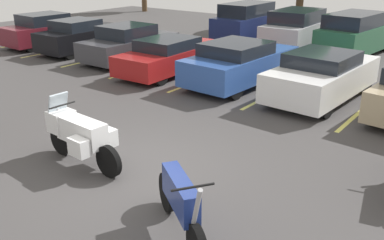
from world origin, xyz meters
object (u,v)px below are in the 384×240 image
car_far_navy (248,22)px  car_far_silver (298,29)px  car_white (322,76)px  car_maroon (48,30)px  motorcycle_third (181,204)px  car_red (172,55)px  car_far_green (356,34)px  car_blue (240,63)px  car_charcoal (129,44)px  car_black (82,36)px  motorcycle_touring (79,134)px

car_far_navy → car_far_silver: size_ratio=0.96×
car_white → car_maroon: bearing=179.7°
motorcycle_third → car_far_navy: bearing=116.7°
car_red → car_far_green: size_ratio=0.98×
car_white → car_far_silver: (-3.94, 6.97, 0.16)m
car_red → car_far_navy: size_ratio=1.06×
motorcycle_third → car_blue: (-3.75, 7.93, 0.14)m
car_charcoal → car_far_green: size_ratio=0.87×
car_charcoal → car_far_navy: (1.67, 6.91, 0.24)m
car_black → car_far_silver: bearing=42.9°
car_far_navy → car_black: bearing=-123.4°
car_far_navy → motorcycle_third: bearing=-63.3°
car_white → car_far_silver: bearing=119.5°
car_charcoal → car_far_navy: 7.12m
car_far_green → car_red: bearing=-122.1°
car_maroon → car_blue: (10.97, -0.18, -0.01)m
car_far_navy → car_far_green: size_ratio=0.92×
car_charcoal → car_black: bearing=-178.7°
motorcycle_touring → car_charcoal: bearing=128.8°
motorcycle_touring → car_white: 7.69m
motorcycle_touring → car_far_green: size_ratio=0.46×
car_blue → car_far_navy: car_far_navy is taller
car_maroon → car_charcoal: size_ratio=1.02×
car_red → car_blue: (2.88, 0.16, 0.09)m
car_maroon → car_far_navy: size_ratio=0.95×
car_far_green → car_far_silver: bearing=179.8°
car_black → car_white: car_black is taller
car_black → car_blue: bearing=-1.5°
car_maroon → car_red: 8.10m
car_black → car_white: bearing=-0.6°
car_white → car_far_green: size_ratio=0.92×
car_maroon → car_far_silver: bearing=35.0°
car_maroon → car_red: bearing=-2.4°
motorcycle_touring → car_far_green: car_far_green is taller
car_far_green → car_far_navy: bearing=178.7°
car_black → car_white: 11.31m
car_blue → car_far_navy: size_ratio=1.00×
car_maroon → car_far_green: bearing=28.6°
car_far_silver → car_white: bearing=-60.5°
car_far_silver → car_blue: bearing=-81.1°
motorcycle_third → car_white: (-0.91, 8.04, 0.13)m
car_black → car_far_navy: car_far_navy is taller
car_black → car_red: bearing=-3.8°
car_far_navy → car_maroon: bearing=-135.3°
car_charcoal → car_white: (8.38, -0.17, 0.02)m
car_white → car_far_navy: bearing=133.4°
motorcycle_third → car_charcoal: 12.40m
motorcycle_third → car_red: (-6.62, 7.78, 0.05)m
motorcycle_third → car_red: 10.22m
car_far_silver → car_charcoal: bearing=-123.2°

